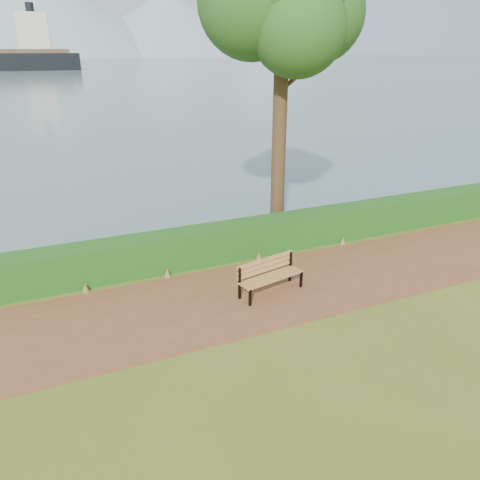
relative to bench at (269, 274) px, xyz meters
name	(u,v)px	position (x,y,z in m)	size (l,w,h in m)	color
ground	(236,304)	(-1.01, -0.25, -0.50)	(140.00, 140.00, 0.00)	#47601B
path	(231,298)	(-1.01, 0.05, -0.50)	(40.00, 3.40, 0.01)	brown
hedge	(199,246)	(-1.01, 2.35, 0.00)	(32.00, 0.85, 1.00)	#164B15
water	(30,61)	(-1.01, 259.75, -0.50)	(700.00, 510.00, 0.00)	slate
mountains	(6,16)	(-10.18, 405.80, 27.19)	(585.00, 190.00, 70.00)	gray
bench	(269,274)	(0.00, 0.00, 0.00)	(1.80, 0.86, 0.87)	black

